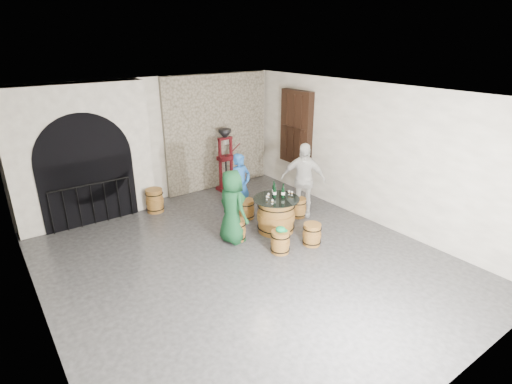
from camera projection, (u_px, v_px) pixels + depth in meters
ground at (244, 260)px, 7.86m from camera, size 8.00×8.00×0.00m
wall_back at (156, 141)px, 10.29m from camera, size 8.00×0.00×8.00m
wall_front at (454, 289)px, 4.26m from camera, size 8.00×0.00×8.00m
wall_left at (28, 237)px, 5.36m from camera, size 0.00×8.00×8.00m
wall_right at (369, 153)px, 9.19m from camera, size 0.00×8.00×8.00m
ceiling at (242, 95)px, 6.70m from camera, size 8.00×8.00×0.00m
stone_facing_panel at (217, 132)px, 11.23m from camera, size 3.20×0.12×3.18m
arched_opening at (82, 156)px, 9.06m from camera, size 3.10×0.60×3.19m
shuttered_window at (296, 128)px, 10.86m from camera, size 0.23×1.10×2.00m
barrel_table at (276, 215)px, 8.92m from camera, size 1.03×1.03×0.79m
barrel_stool_left at (237, 230)px, 8.57m from camera, size 0.40×0.40×0.47m
barrel_stool_far at (246, 209)px, 9.62m from camera, size 0.40×0.40×0.47m
barrel_stool_right at (298, 208)px, 9.70m from camera, size 0.40×0.40×0.47m
barrel_stool_near_right at (312, 234)px, 8.39m from camera, size 0.40×0.40×0.47m
barrel_stool_near_left at (280, 242)px, 8.08m from camera, size 0.40×0.40×0.47m
green_cap at (281, 229)px, 7.98m from camera, size 0.25×0.20×0.11m
person_green at (232, 207)px, 8.33m from camera, size 0.58×0.82×1.60m
person_blue at (241, 186)px, 9.55m from camera, size 0.62×0.45×1.57m
person_white at (303, 180)px, 9.58m from camera, size 1.04×1.08×1.81m
wine_bottle_left at (275, 192)px, 8.79m from camera, size 0.08×0.08×0.32m
wine_bottle_center at (283, 192)px, 8.77m from camera, size 0.08×0.08×0.32m
wine_bottle_right at (274, 189)px, 8.93m from camera, size 0.08×0.08×0.32m
tasting_glass_a at (272, 202)px, 8.47m from camera, size 0.05×0.05×0.10m
tasting_glass_b at (289, 193)px, 8.96m from camera, size 0.05×0.05×0.10m
tasting_glass_c at (268, 195)px, 8.81m from camera, size 0.05×0.05×0.10m
tasting_glass_d at (274, 192)px, 9.02m from camera, size 0.05×0.05×0.10m
tasting_glass_e at (292, 193)px, 8.93m from camera, size 0.05×0.05×0.10m
tasting_glass_f at (267, 198)px, 8.68m from camera, size 0.05×0.05×0.10m
side_barrel at (155, 200)px, 9.96m from camera, size 0.45×0.45×0.60m
corking_press at (226, 155)px, 11.12m from camera, size 0.73×0.41×1.76m
control_box at (227, 140)px, 11.40m from camera, size 0.18×0.10×0.22m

